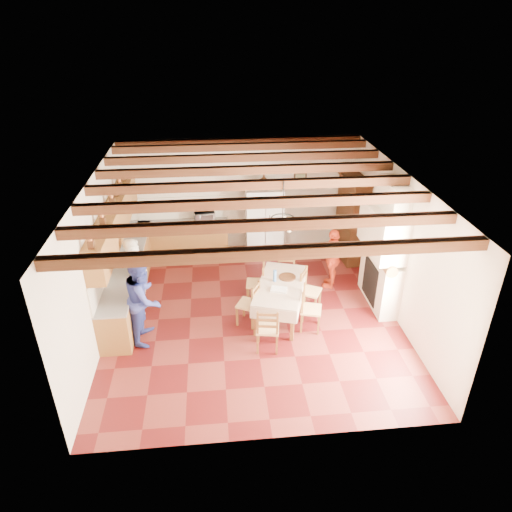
{
  "coord_description": "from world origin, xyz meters",
  "views": [
    {
      "loc": [
        -0.73,
        -8.0,
        5.74
      ],
      "look_at": [
        0.1,
        0.3,
        1.25
      ],
      "focal_mm": 32.0,
      "sensor_mm": 36.0,
      "label": 1
    }
  ],
  "objects": [
    {
      "name": "chair_left_far",
      "position": [
        0.11,
        0.5,
        0.48
      ],
      "size": [
        0.46,
        0.47,
        0.96
      ],
      "primitive_type": null,
      "rotation": [
        0.0,
        0.0,
        -1.71
      ],
      "color": "#622E18",
      "rests_on": "floor"
    },
    {
      "name": "chair_end_far",
      "position": [
        0.87,
        0.96,
        0.48
      ],
      "size": [
        0.46,
        0.44,
        0.96
      ],
      "primitive_type": null,
      "rotation": [
        0.0,
        0.0,
        -0.11
      ],
      "color": "#622E18",
      "rests_on": "floor"
    },
    {
      "name": "person_man",
      "position": [
        -2.38,
        0.4,
        0.86
      ],
      "size": [
        0.46,
        0.66,
        1.72
      ],
      "primitive_type": "imported",
      "rotation": [
        0.0,
        0.0,
        1.5
      ],
      "color": "silver",
      "rests_on": "floor"
    },
    {
      "name": "countertop_back",
      "position": [
        -1.55,
        2.95,
        0.88
      ],
      "size": [
        2.34,
        0.62,
        0.04
      ],
      "primitive_type": "cube",
      "color": "slate",
      "rests_on": "lower_cabinets_back"
    },
    {
      "name": "wall_back",
      "position": [
        0.0,
        3.26,
        1.5
      ],
      "size": [
        6.0,
        0.02,
        3.0
      ],
      "primitive_type": "cube",
      "color": "beige",
      "rests_on": "ground"
    },
    {
      "name": "wall_picture",
      "position": [
        1.55,
        3.23,
        1.85
      ],
      "size": [
        0.34,
        0.03,
        0.42
      ],
      "primitive_type": "cube",
      "color": "#2D2115",
      "rests_on": "ground"
    },
    {
      "name": "wall_right",
      "position": [
        3.01,
        0.0,
        1.5
      ],
      "size": [
        0.02,
        6.5,
        3.0
      ],
      "primitive_type": "cube",
      "color": "beige",
      "rests_on": "ground"
    },
    {
      "name": "chair_right_near",
      "position": [
        1.12,
        -0.6,
        0.48
      ],
      "size": [
        0.5,
        0.51,
        0.96
      ],
      "primitive_type": null,
      "rotation": [
        0.0,
        0.0,
        1.3
      ],
      "color": "#622E18",
      "rests_on": "floor"
    },
    {
      "name": "upper_cabinets",
      "position": [
        -2.83,
        1.05,
        1.85
      ],
      "size": [
        0.35,
        4.2,
        0.7
      ],
      "primitive_type": "cube",
      "color": "brown",
      "rests_on": "ground"
    },
    {
      "name": "hutch",
      "position": [
        2.75,
        2.33,
        1.09
      ],
      "size": [
        0.59,
        1.23,
        2.17
      ],
      "primitive_type": null,
      "rotation": [
        0.0,
        0.0,
        0.08
      ],
      "color": "#322010",
      "rests_on": "floor"
    },
    {
      "name": "countertop_left",
      "position": [
        -2.7,
        1.05,
        0.88
      ],
      "size": [
        0.62,
        4.3,
        0.04
      ],
      "primitive_type": "cube",
      "color": "slate",
      "rests_on": "lower_cabinets_left"
    },
    {
      "name": "fireplace",
      "position": [
        2.72,
        0.2,
        1.4
      ],
      "size": [
        0.56,
        1.6,
        2.8
      ],
      "primitive_type": null,
      "color": "beige",
      "rests_on": "ground"
    },
    {
      "name": "chair_end_near",
      "position": [
        0.18,
        -1.14,
        0.48
      ],
      "size": [
        0.48,
        0.46,
        0.96
      ],
      "primitive_type": null,
      "rotation": [
        0.0,
        0.0,
        2.98
      ],
      "color": "#622E18",
      "rests_on": "floor"
    },
    {
      "name": "wall_front",
      "position": [
        0.0,
        -3.26,
        1.5
      ],
      "size": [
        6.0,
        0.02,
        3.0
      ],
      "primitive_type": "cube",
      "color": "beige",
      "rests_on": "ground"
    },
    {
      "name": "chair_left_near",
      "position": [
        -0.12,
        -0.29,
        0.48
      ],
      "size": [
        0.55,
        0.56,
        0.96
      ],
      "primitive_type": null,
      "rotation": [
        0.0,
        0.0,
        -2.05
      ],
      "color": "#622E18",
      "rests_on": "floor"
    },
    {
      "name": "floor",
      "position": [
        0.0,
        0.0,
        -0.01
      ],
      "size": [
        6.0,
        6.5,
        0.02
      ],
      "primitive_type": "cube",
      "color": "#4E0F10",
      "rests_on": "ground"
    },
    {
      "name": "lower_cabinets_left",
      "position": [
        -2.7,
        1.05,
        0.43
      ],
      "size": [
        0.6,
        4.3,
        0.86
      ],
      "primitive_type": "cube",
      "color": "brown",
      "rests_on": "ground"
    },
    {
      "name": "backsplash_back",
      "position": [
        -1.55,
        3.23,
        1.2
      ],
      "size": [
        2.3,
        0.03,
        0.6
      ],
      "primitive_type": "cube",
      "color": "beige",
      "rests_on": "ground"
    },
    {
      "name": "person_woman_blue",
      "position": [
        -2.14,
        -0.55,
        0.9
      ],
      "size": [
        0.76,
        0.94,
        1.8
      ],
      "primitive_type": "imported",
      "rotation": [
        0.0,
        0.0,
        1.48
      ],
      "color": "#303A8D",
      "rests_on": "floor"
    },
    {
      "name": "chair_right_far",
      "position": [
        1.25,
        0.05,
        0.48
      ],
      "size": [
        0.55,
        0.56,
        0.96
      ],
      "primitive_type": null,
      "rotation": [
        0.0,
        0.0,
        1.08
      ],
      "color": "#622E18",
      "rests_on": "floor"
    },
    {
      "name": "person_woman_red",
      "position": [
        1.94,
        0.98,
        0.73
      ],
      "size": [
        0.67,
        0.92,
        1.46
      ],
      "primitive_type": "imported",
      "rotation": [
        0.0,
        0.0,
        -1.99
      ],
      "color": "red",
      "rests_on": "floor"
    },
    {
      "name": "ceiling",
      "position": [
        0.0,
        0.0,
        3.01
      ],
      "size": [
        6.0,
        6.5,
        0.02
      ],
      "primitive_type": "cube",
      "color": "white",
      "rests_on": "ground"
    },
    {
      "name": "microwave",
      "position": [
        -0.98,
        2.95,
        1.04
      ],
      "size": [
        0.57,
        0.43,
        0.29
      ],
      "primitive_type": "imported",
      "rotation": [
        0.0,
        0.0,
        0.16
      ],
      "color": "silver",
      "rests_on": "countertop_back"
    },
    {
      "name": "fridge_vase",
      "position": [
        0.54,
        2.73,
        2.04
      ],
      "size": [
        0.32,
        0.32,
        0.32
      ],
      "primitive_type": "imported",
      "rotation": [
        0.0,
        0.0,
        -0.06
      ],
      "color": "#322010",
      "rests_on": "refrigerator"
    },
    {
      "name": "backsplash_left",
      "position": [
        -2.98,
        1.05,
        1.2
      ],
      "size": [
        0.03,
        4.3,
        0.6
      ],
      "primitive_type": "cube",
      "color": "beige",
      "rests_on": "ground"
    },
    {
      "name": "lower_cabinets_back",
      "position": [
        -1.55,
        2.95,
        0.43
      ],
      "size": [
        2.3,
        0.6,
        0.86
      ],
      "primitive_type": "cube",
      "color": "brown",
      "rests_on": "ground"
    },
    {
      "name": "chandelier",
      "position": [
        0.57,
        -0.09,
        2.25
      ],
      "size": [
        0.47,
        0.47,
        0.03
      ],
      "primitive_type": "torus",
      "color": "black",
      "rests_on": "ground"
    },
    {
      "name": "dining_table",
      "position": [
        0.57,
        -0.09,
        0.69
      ],
      "size": [
        1.39,
        1.96,
        0.77
      ],
      "rotation": [
        0.0,
        0.0,
        -0.31
      ],
      "color": "beige",
      "rests_on": "floor"
    },
    {
      "name": "wall_left",
      "position": [
        -3.01,
        0.0,
        1.5
      ],
      "size": [
        0.02,
        6.5,
        3.0
      ],
      "primitive_type": "cube",
      "color": "beige",
      "rests_on": "ground"
    },
    {
      "name": "ceiling_beams",
      "position": [
        0.0,
        0.0,
        2.91
      ],
      "size": [
        6.0,
        6.3,
        0.16
      ],
      "primitive_type": null,
      "color": "#361810",
      "rests_on": "ground"
    },
    {
      "name": "refrigerator",
      "position": [
        0.55,
        2.73,
        0.94
      ],
      "size": [
        0.94,
        0.78,
        1.88
      ],
      "primitive_type": "cube",
      "rotation": [
        0.0,
        0.0,
        -0.01
      ],
      "color": "white",
      "rests_on": "floor"
    }
  ]
}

